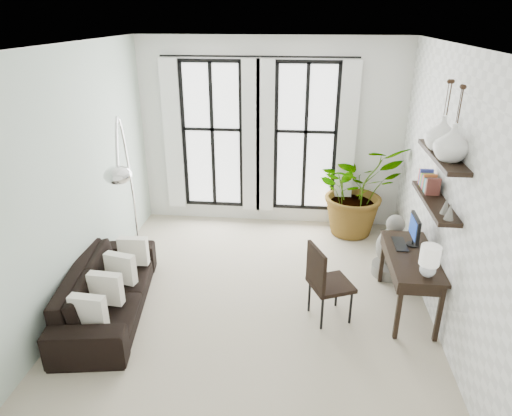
# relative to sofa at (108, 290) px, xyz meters

# --- Properties ---
(floor) EXTENTS (5.00, 5.00, 0.00)m
(floor) POSITION_rel_sofa_xyz_m (1.80, 0.52, -0.32)
(floor) COLOR #B9AC93
(floor) RESTS_ON ground
(ceiling) EXTENTS (5.00, 5.00, 0.00)m
(ceiling) POSITION_rel_sofa_xyz_m (1.80, 0.52, 2.88)
(ceiling) COLOR white
(ceiling) RESTS_ON wall_back
(wall_left) EXTENTS (0.00, 5.00, 5.00)m
(wall_left) POSITION_rel_sofa_xyz_m (-0.45, 0.52, 1.28)
(wall_left) COLOR silver
(wall_left) RESTS_ON floor
(wall_right) EXTENTS (0.00, 5.00, 5.00)m
(wall_right) POSITION_rel_sofa_xyz_m (4.05, 0.52, 1.28)
(wall_right) COLOR white
(wall_right) RESTS_ON floor
(wall_back) EXTENTS (4.50, 0.00, 4.50)m
(wall_back) POSITION_rel_sofa_xyz_m (1.80, 3.02, 1.28)
(wall_back) COLOR white
(wall_back) RESTS_ON floor
(windows) EXTENTS (3.26, 0.13, 2.65)m
(windows) POSITION_rel_sofa_xyz_m (1.60, 2.94, 1.24)
(windows) COLOR white
(windows) RESTS_ON wall_back
(wall_shelves) EXTENTS (0.25, 1.30, 0.60)m
(wall_shelves) POSITION_rel_sofa_xyz_m (3.91, 0.49, 1.41)
(wall_shelves) COLOR black
(wall_shelves) RESTS_ON wall_right
(sofa) EXTENTS (1.19, 2.31, 0.64)m
(sofa) POSITION_rel_sofa_xyz_m (0.00, 0.00, 0.00)
(sofa) COLOR black
(sofa) RESTS_ON floor
(throw_pillows) EXTENTS (0.40, 1.52, 0.40)m
(throw_pillows) POSITION_rel_sofa_xyz_m (0.10, 0.00, 0.18)
(throw_pillows) COLOR white
(throw_pillows) RESTS_ON sofa
(plant) EXTENTS (1.82, 1.73, 1.60)m
(plant) POSITION_rel_sofa_xyz_m (3.28, 2.67, 0.48)
(plant) COLOR #2D7228
(plant) RESTS_ON floor
(desk) EXTENTS (0.56, 1.33, 1.18)m
(desk) POSITION_rel_sofa_xyz_m (3.75, 0.41, 0.41)
(desk) COLOR black
(desk) RESTS_ON floor
(desk_chair) EXTENTS (0.62, 0.62, 1.00)m
(desk_chair) POSITION_rel_sofa_xyz_m (2.69, 0.14, 0.25)
(desk_chair) COLOR black
(desk_chair) RESTS_ON floor
(arc_lamp) EXTENTS (0.74, 1.68, 2.38)m
(arc_lamp) POSITION_rel_sofa_xyz_m (0.10, 0.72, 1.52)
(arc_lamp) COLOR silver
(arc_lamp) RESTS_ON floor
(buddha) EXTENTS (0.52, 0.52, 0.93)m
(buddha) POSITION_rel_sofa_xyz_m (3.69, 1.31, 0.07)
(buddha) COLOR slate
(buddha) RESTS_ON floor
(vase_a) EXTENTS (0.37, 0.37, 0.38)m
(vase_a) POSITION_rel_sofa_xyz_m (3.91, 0.21, 1.94)
(vase_a) COLOR white
(vase_a) RESTS_ON shelf_upper
(vase_b) EXTENTS (0.37, 0.37, 0.38)m
(vase_b) POSITION_rel_sofa_xyz_m (3.91, 0.61, 1.94)
(vase_b) COLOR white
(vase_b) RESTS_ON shelf_upper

